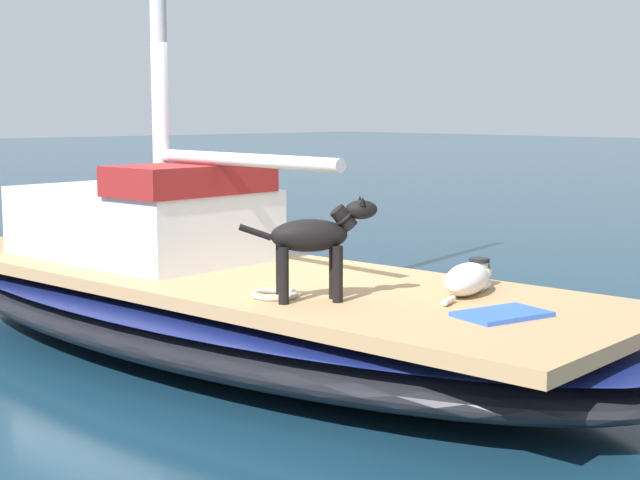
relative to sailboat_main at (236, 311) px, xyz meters
The scene contains 8 objects.
ground_plane 0.34m from the sailboat_main, ahead, with size 120.00×120.00×0.00m, color #143347.
sailboat_main is the anchor object (origin of this frame).
cabin_house 1.30m from the sailboat_main, 96.00° to the left, with size 1.61×2.35×0.84m.
dog_black 1.57m from the sailboat_main, 104.46° to the right, with size 0.83×0.58×0.70m.
dog_white 2.01m from the sailboat_main, 71.93° to the right, with size 0.92×0.46×0.22m.
deck_winch 2.00m from the sailboat_main, 62.91° to the right, with size 0.16×0.16×0.21m.
coiled_rope 1.19m from the sailboat_main, 113.98° to the right, with size 0.32×0.32×0.04m, color beige.
deck_towel 2.51m from the sailboat_main, 85.89° to the right, with size 0.56×0.36×0.03m, color blue.
Camera 1 is at (-4.58, -5.96, 1.93)m, focal length 53.28 mm.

